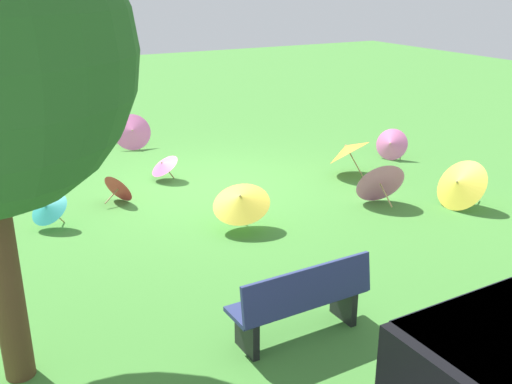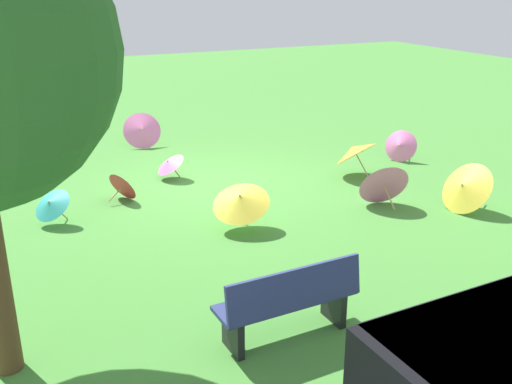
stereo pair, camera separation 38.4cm
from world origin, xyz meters
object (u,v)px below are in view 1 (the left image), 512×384
Objects in this scene: parasol_yellow_1 at (459,184)px; parasol_pink_2 at (163,164)px; parasol_pink_0 at (132,131)px; park_bench at (302,300)px; parasol_orange_0 at (348,149)px; parasol_teal_1 at (48,207)px; parasol_pink_1 at (379,181)px; parasol_pink_3 at (391,144)px; parasol_red_0 at (120,186)px; parasol_yellow_0 at (241,200)px.

parasol_yellow_1 reaches higher than parasol_pink_2.
parasol_pink_0 is 2.51m from parasol_pink_2.
parasol_orange_0 is (-3.85, -4.35, 0.07)m from park_bench.
parasol_pink_0 is 4.66m from parasol_teal_1.
parasol_pink_3 is (-1.95, -1.96, -0.07)m from parasol_pink_1.
parasol_pink_3 reaches higher than parasol_red_0.
parasol_yellow_1 reaches higher than parasol_yellow_0.
park_bench is 2.32× the size of parasol_red_0.
parasol_pink_1 is (-2.63, 0.11, -0.09)m from parasol_yellow_0.
parasol_pink_1 is at bearing 116.49° from parasol_pink_0.
parasol_orange_0 is (-3.10, -1.42, 0.03)m from parasol_yellow_0.
parasol_pink_1 reaches higher than parasol_pink_2.
parasol_teal_1 is (5.28, -1.57, -0.05)m from parasol_pink_1.
park_bench is at bearing 85.44° from parasol_pink_0.
parasol_yellow_0 reaches higher than parasol_pink_2.
park_bench is 2.59× the size of parasol_pink_2.
parasol_pink_0 is 5.36m from parasol_yellow_0.
parasol_red_0 is 0.85× the size of parasol_teal_1.
parasol_pink_3 is at bearing 177.57° from parasol_red_0.
parasol_yellow_1 is 1.39× the size of parasol_red_0.
parasol_orange_0 reaches higher than parasol_pink_1.
parasol_pink_1 is 4.52m from parasol_red_0.
parasol_pink_3 is (-0.86, -2.75, -0.08)m from parasol_yellow_1.
parasol_pink_1 is at bearing 163.44° from parasol_teal_1.
parasol_pink_0 is at bearing -50.97° from parasol_orange_0.
park_bench is 1.97× the size of parasol_teal_1.
parasol_pink_1 is 2.77m from parasol_pink_3.
parasol_pink_2 is 0.76× the size of parasol_teal_1.
parasol_yellow_1 is at bearing 149.23° from parasol_red_0.
parasol_yellow_0 reaches higher than parasol_red_0.
parasol_orange_0 reaches higher than parasol_yellow_1.
park_bench is 5.80m from parasol_pink_2.
parasol_red_0 is at bearing 35.00° from parasol_pink_2.
parasol_yellow_1 is 1.35m from parasol_pink_1.
parasol_pink_1 is at bearing 177.70° from parasol_yellow_0.
parasol_orange_0 is at bearing 156.92° from parasol_pink_2.
parasol_yellow_0 is 1.59× the size of parasol_pink_3.
parasol_pink_1 is 1.40× the size of parasol_red_0.
parasol_pink_0 is at bearing -63.51° from parasol_pink_1.
parasol_pink_2 is at bearing -94.98° from park_bench.
parasol_teal_1 is (1.33, 0.64, 0.08)m from parasol_red_0.
parasol_red_0 is (4.41, -0.68, -0.25)m from parasol_orange_0.
park_bench is at bearing 39.83° from parasol_pink_1.
parasol_orange_0 reaches higher than parasol_pink_3.
parasol_orange_0 reaches higher than parasol_teal_1.
parasol_pink_1 is at bearing 150.73° from parasol_red_0.
park_bench is at bearing 96.37° from parasol_red_0.
parasol_pink_2 is at bearing 86.42° from parasol_pink_0.
parasol_red_0 is 1.11× the size of parasol_pink_2.
park_bench is 1.28× the size of parasol_yellow_0.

